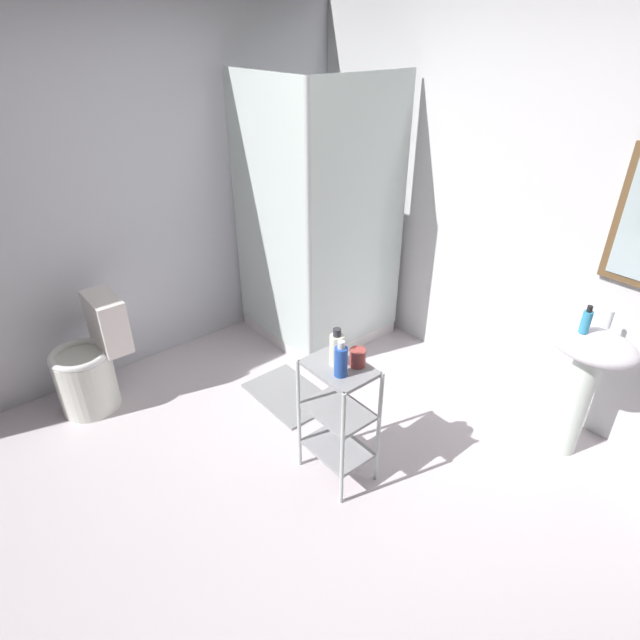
{
  "coord_description": "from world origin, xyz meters",
  "views": [
    {
      "loc": [
        1.6,
        -1.1,
        2.25
      ],
      "look_at": [
        -0.37,
        0.54,
        0.76
      ],
      "focal_mm": 28.89,
      "sensor_mm": 36.0,
      "label": 1
    }
  ],
  "objects_px": {
    "hand_soap_bottle": "(586,321)",
    "bath_mat": "(289,395)",
    "shampoo_bottle_blue": "(341,361)",
    "storage_cart": "(338,413)",
    "lotion_bottle_white": "(337,349)",
    "pedestal_sink": "(586,370)",
    "rinse_cup": "(358,358)",
    "toilet": "(91,364)",
    "shower_stall": "(317,286)"
  },
  "relations": [
    {
      "from": "storage_cart",
      "to": "lotion_bottle_white",
      "type": "relative_size",
      "value": 3.57
    },
    {
      "from": "pedestal_sink",
      "to": "storage_cart",
      "type": "xyz_separation_m",
      "value": [
        -0.73,
        -1.18,
        -0.14
      ]
    },
    {
      "from": "shampoo_bottle_blue",
      "to": "rinse_cup",
      "type": "relative_size",
      "value": 2.11
    },
    {
      "from": "hand_soap_bottle",
      "to": "bath_mat",
      "type": "relative_size",
      "value": 0.27
    },
    {
      "from": "shower_stall",
      "to": "hand_soap_bottle",
      "type": "bearing_deg",
      "value": 9.0
    },
    {
      "from": "storage_cart",
      "to": "rinse_cup",
      "type": "relative_size",
      "value": 7.96
    },
    {
      "from": "storage_cart",
      "to": "toilet",
      "type": "bearing_deg",
      "value": -151.07
    },
    {
      "from": "hand_soap_bottle",
      "to": "rinse_cup",
      "type": "xyz_separation_m",
      "value": [
        -0.62,
        -1.07,
        -0.09
      ]
    },
    {
      "from": "hand_soap_bottle",
      "to": "bath_mat",
      "type": "height_order",
      "value": "hand_soap_bottle"
    },
    {
      "from": "hand_soap_bottle",
      "to": "toilet",
      "type": "bearing_deg",
      "value": -137.64
    },
    {
      "from": "shower_stall",
      "to": "toilet",
      "type": "height_order",
      "value": "shower_stall"
    },
    {
      "from": "pedestal_sink",
      "to": "rinse_cup",
      "type": "bearing_deg",
      "value": -121.81
    },
    {
      "from": "lotion_bottle_white",
      "to": "bath_mat",
      "type": "relative_size",
      "value": 0.35
    },
    {
      "from": "shower_stall",
      "to": "shampoo_bottle_blue",
      "type": "distance_m",
      "value": 1.6
    },
    {
      "from": "bath_mat",
      "to": "rinse_cup",
      "type": "bearing_deg",
      "value": -8.9
    },
    {
      "from": "shampoo_bottle_blue",
      "to": "storage_cart",
      "type": "bearing_deg",
      "value": 142.94
    },
    {
      "from": "toilet",
      "to": "pedestal_sink",
      "type": "bearing_deg",
      "value": 41.98
    },
    {
      "from": "shower_stall",
      "to": "bath_mat",
      "type": "bearing_deg",
      "value": -53.38
    },
    {
      "from": "pedestal_sink",
      "to": "storage_cart",
      "type": "distance_m",
      "value": 1.4
    },
    {
      "from": "lotion_bottle_white",
      "to": "bath_mat",
      "type": "bearing_deg",
      "value": 164.54
    },
    {
      "from": "shampoo_bottle_blue",
      "to": "bath_mat",
      "type": "bearing_deg",
      "value": 162.86
    },
    {
      "from": "toilet",
      "to": "storage_cart",
      "type": "distance_m",
      "value": 1.72
    },
    {
      "from": "hand_soap_bottle",
      "to": "bath_mat",
      "type": "bearing_deg",
      "value": -146.0
    },
    {
      "from": "pedestal_sink",
      "to": "lotion_bottle_white",
      "type": "relative_size",
      "value": 3.91
    },
    {
      "from": "lotion_bottle_white",
      "to": "storage_cart",
      "type": "bearing_deg",
      "value": -10.68
    },
    {
      "from": "storage_cart",
      "to": "shampoo_bottle_blue",
      "type": "distance_m",
      "value": 0.4
    },
    {
      "from": "pedestal_sink",
      "to": "lotion_bottle_white",
      "type": "distance_m",
      "value": 1.42
    },
    {
      "from": "shower_stall",
      "to": "hand_soap_bottle",
      "type": "relative_size",
      "value": 12.52
    },
    {
      "from": "toilet",
      "to": "storage_cart",
      "type": "relative_size",
      "value": 1.03
    },
    {
      "from": "bath_mat",
      "to": "pedestal_sink",
      "type": "bearing_deg",
      "value": 33.68
    },
    {
      "from": "storage_cart",
      "to": "rinse_cup",
      "type": "bearing_deg",
      "value": 57.32
    },
    {
      "from": "rinse_cup",
      "to": "bath_mat",
      "type": "xyz_separation_m",
      "value": [
        -0.79,
        0.12,
        -0.78
      ]
    },
    {
      "from": "hand_soap_bottle",
      "to": "bath_mat",
      "type": "xyz_separation_m",
      "value": [
        -1.41,
        -0.95,
        -0.87
      ]
    },
    {
      "from": "toilet",
      "to": "rinse_cup",
      "type": "xyz_separation_m",
      "value": [
        1.55,
        0.91,
        0.47
      ]
    },
    {
      "from": "lotion_bottle_white",
      "to": "shampoo_bottle_blue",
      "type": "height_order",
      "value": "lotion_bottle_white"
    },
    {
      "from": "lotion_bottle_white",
      "to": "shampoo_bottle_blue",
      "type": "relative_size",
      "value": 1.05
    },
    {
      "from": "pedestal_sink",
      "to": "shampoo_bottle_blue",
      "type": "xyz_separation_m",
      "value": [
        -0.68,
        -1.23,
        0.25
      ]
    },
    {
      "from": "storage_cart",
      "to": "lotion_bottle_white",
      "type": "xyz_separation_m",
      "value": [
        -0.03,
        0.01,
        0.39
      ]
    },
    {
      "from": "shower_stall",
      "to": "storage_cart",
      "type": "relative_size",
      "value": 2.7
    },
    {
      "from": "toilet",
      "to": "rinse_cup",
      "type": "relative_size",
      "value": 8.17
    },
    {
      "from": "storage_cart",
      "to": "shampoo_bottle_blue",
      "type": "bearing_deg",
      "value": -37.06
    },
    {
      "from": "rinse_cup",
      "to": "shampoo_bottle_blue",
      "type": "bearing_deg",
      "value": -86.22
    },
    {
      "from": "pedestal_sink",
      "to": "toilet",
      "type": "xyz_separation_m",
      "value": [
        -2.23,
        -2.01,
        -0.26
      ]
    },
    {
      "from": "storage_cart",
      "to": "hand_soap_bottle",
      "type": "xyz_separation_m",
      "value": [
        0.67,
        1.15,
        0.44
      ]
    },
    {
      "from": "shampoo_bottle_blue",
      "to": "rinse_cup",
      "type": "distance_m",
      "value": 0.13
    },
    {
      "from": "storage_cart",
      "to": "lotion_bottle_white",
      "type": "height_order",
      "value": "lotion_bottle_white"
    },
    {
      "from": "storage_cart",
      "to": "rinse_cup",
      "type": "xyz_separation_m",
      "value": [
        0.05,
        0.08,
        0.35
      ]
    },
    {
      "from": "pedestal_sink",
      "to": "shampoo_bottle_blue",
      "type": "relative_size",
      "value": 4.12
    },
    {
      "from": "shower_stall",
      "to": "hand_soap_bottle",
      "type": "xyz_separation_m",
      "value": [
        1.89,
        0.3,
        0.42
      ]
    },
    {
      "from": "storage_cart",
      "to": "bath_mat",
      "type": "xyz_separation_m",
      "value": [
        -0.74,
        0.2,
        -0.43
      ]
    }
  ]
}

